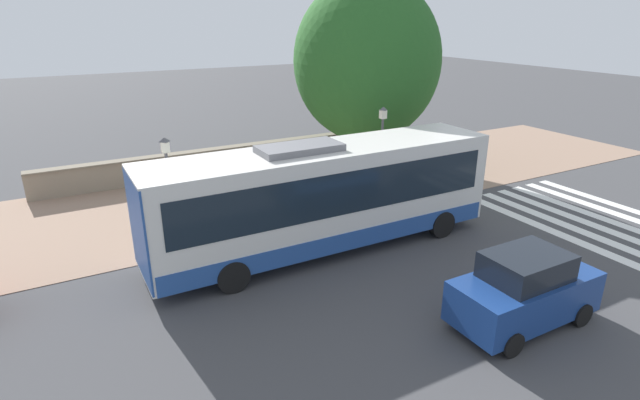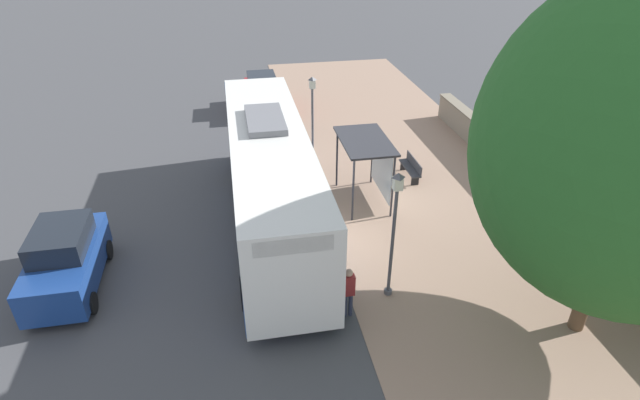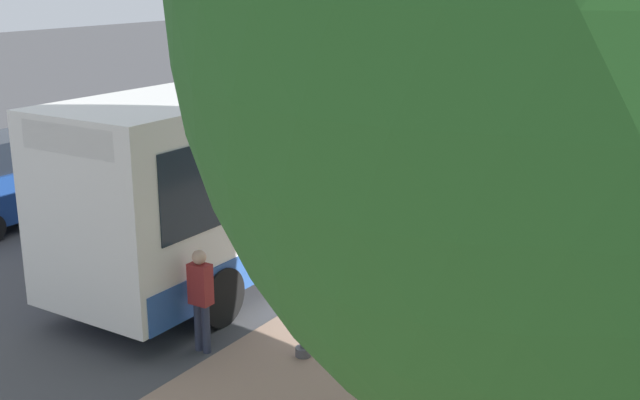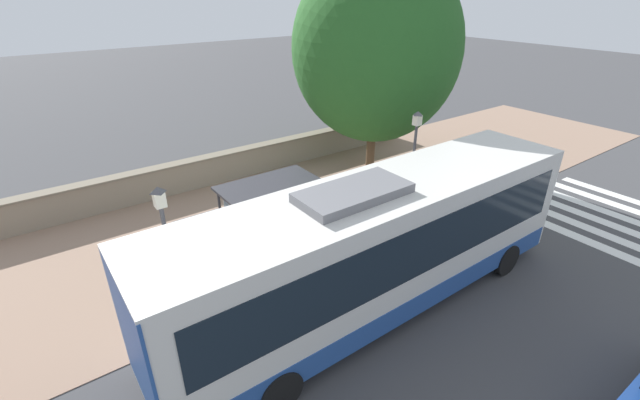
{
  "view_description": "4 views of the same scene",
  "coord_description": "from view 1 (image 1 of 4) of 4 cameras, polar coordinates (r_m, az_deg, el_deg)",
  "views": [
    {
      "loc": [
        15.53,
        -8.65,
        7.71
      ],
      "look_at": [
        -0.29,
        0.1,
        0.93
      ],
      "focal_mm": 28.0,
      "sensor_mm": 36.0,
      "label": 1
    },
    {
      "loc": [
        2.97,
        14.51,
        10.14
      ],
      "look_at": [
        0.13,
        -0.6,
        1.0
      ],
      "focal_mm": 28.0,
      "sensor_mm": 36.0,
      "label": 2
    },
    {
      "loc": [
        -7.3,
        12.73,
        5.63
      ],
      "look_at": [
        1.32,
        -0.82,
        1.03
      ],
      "focal_mm": 45.0,
      "sensor_mm": 36.0,
      "label": 3
    },
    {
      "loc": [
        8.46,
        -7.56,
        7.92
      ],
      "look_at": [
        -1.67,
        -0.2,
        1.65
      ],
      "focal_mm": 24.0,
      "sensor_mm": 36.0,
      "label": 4
    }
  ],
  "objects": [
    {
      "name": "parked_car_far_lane",
      "position": [
        14.14,
        22.32,
        -9.53
      ],
      "size": [
        1.87,
        4.0,
        2.06
      ],
      "color": "navy",
      "rests_on": "ground"
    },
    {
      "name": "street_lamp_near",
      "position": [
        17.15,
        -16.83,
        1.57
      ],
      "size": [
        0.28,
        0.28,
        4.01
      ],
      "color": "#4C4C51",
      "rests_on": "ground"
    },
    {
      "name": "pedestrian",
      "position": [
        21.1,
        10.57,
        1.54
      ],
      "size": [
        0.34,
        0.22,
        1.64
      ],
      "color": "#2D3347",
      "rests_on": "ground"
    },
    {
      "name": "bench",
      "position": [
        21.8,
        -13.39,
        0.59
      ],
      "size": [
        0.4,
        1.76,
        0.88
      ],
      "color": "#333338",
      "rests_on": "ground"
    },
    {
      "name": "crosswalk_stripes",
      "position": [
        22.55,
        29.21,
        -2.18
      ],
      "size": [
        9.0,
        5.25,
        0.01
      ],
      "color": "silver",
      "rests_on": "ground"
    },
    {
      "name": "bus",
      "position": [
        16.74,
        0.48,
        0.53
      ],
      "size": [
        2.7,
        12.12,
        3.84
      ],
      "color": "silver",
      "rests_on": "ground"
    },
    {
      "name": "stone_wall",
      "position": [
        26.54,
        -8.89,
        4.88
      ],
      "size": [
        0.6,
        20.0,
        1.3
      ],
      "color": "gray",
      "rests_on": "ground"
    },
    {
      "name": "bus_shelter",
      "position": [
        19.56,
        -7.68,
        3.9
      ],
      "size": [
        1.79,
        3.02,
        2.61
      ],
      "color": "#2D2D33",
      "rests_on": "ground"
    },
    {
      "name": "ground_plane",
      "position": [
        19.38,
        0.15,
        -2.9
      ],
      "size": [
        120.0,
        120.0,
        0.0
      ],
      "primitive_type": "plane",
      "color": "#424244",
      "rests_on": "ground"
    },
    {
      "name": "street_lamp_far",
      "position": [
        21.36,
        7.06,
        6.13
      ],
      "size": [
        0.28,
        0.28,
        4.12
      ],
      "color": "#4C4C51",
      "rests_on": "ground"
    },
    {
      "name": "sidewalk_plaza",
      "position": [
        23.14,
        -5.28,
        1.02
      ],
      "size": [
        9.0,
        44.0,
        0.02
      ],
      "color": "#937560",
      "rests_on": "ground"
    },
    {
      "name": "shade_tree",
      "position": [
        25.97,
        5.37,
        15.54
      ],
      "size": [
        7.35,
        7.35,
        9.53
      ],
      "color": "brown",
      "rests_on": "ground"
    }
  ]
}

